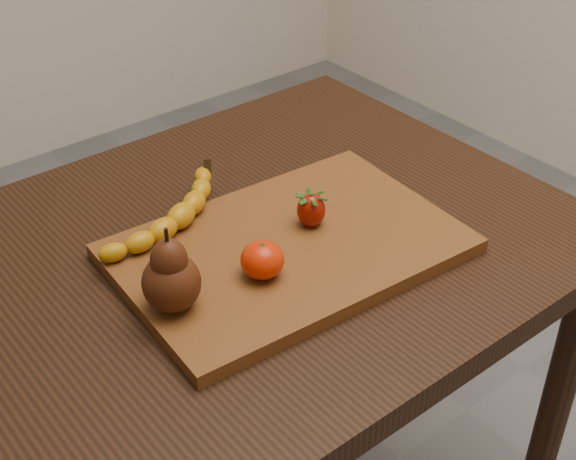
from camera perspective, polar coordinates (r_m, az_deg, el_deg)
table at (r=1.15m, az=-4.75°, el=-5.56°), size 1.00×0.70×0.76m
cutting_board at (r=1.08m, az=0.00°, el=-1.31°), size 0.47×0.33×0.02m
banana at (r=1.11m, az=-7.61°, el=1.01°), size 0.22×0.14×0.03m
pear at (r=0.95m, az=-8.39°, el=-2.78°), size 0.09×0.09×0.11m
mandarin at (r=1.00m, az=-1.84°, el=-2.14°), size 0.07×0.07×0.05m
strawberry at (r=1.10m, az=1.66°, el=1.51°), size 0.04×0.04×0.05m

